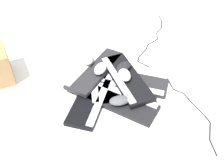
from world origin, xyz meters
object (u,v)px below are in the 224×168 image
object	(u,v)px
keyboard_1	(129,82)
mouse_3	(88,59)
keyboard_0	(118,100)
keyboard_4	(126,78)
keyboard_2	(102,78)
mouse_0	(120,100)
mouse_1	(100,68)
keyboard_5	(95,69)
mouse_2	(125,75)
keyboard_3	(92,97)
mouse_4	(123,66)

from	to	relation	value
keyboard_1	mouse_3	bearing A→B (deg)	-138.94
keyboard_0	keyboard_4	distance (m)	0.16
keyboard_2	mouse_0	bearing A→B (deg)	3.07
keyboard_1	mouse_1	size ratio (longest dim) A/B	4.00
keyboard_2	keyboard_4	size ratio (longest dim) A/B	1.05
keyboard_0	keyboard_1	distance (m)	0.17
keyboard_0	mouse_1	bearing A→B (deg)	-173.90
keyboard_4	keyboard_5	bearing A→B (deg)	-134.28
keyboard_2	mouse_1	xyz separation A→B (m)	(-0.01, -0.01, 0.07)
keyboard_0	mouse_3	xyz separation A→B (m)	(-0.33, -0.07, 0.07)
mouse_2	mouse_3	size ratio (longest dim) A/B	1.00
keyboard_3	keyboard_5	world-z (taller)	keyboard_5
keyboard_0	keyboard_3	xyz separation A→B (m)	(-0.08, -0.12, 0.00)
mouse_3	mouse_4	world-z (taller)	same
keyboard_4	mouse_3	distance (m)	0.27
mouse_1	mouse_2	size ratio (longest dim) A/B	1.00
mouse_0	mouse_1	world-z (taller)	mouse_1
keyboard_3	mouse_3	world-z (taller)	mouse_3
keyboard_2	keyboard_4	distance (m)	0.15
mouse_4	keyboard_2	bearing A→B (deg)	140.97
keyboard_3	mouse_2	world-z (taller)	mouse_2
mouse_0	mouse_1	size ratio (longest dim) A/B	1.00
keyboard_3	mouse_1	distance (m)	0.18
keyboard_0	mouse_2	world-z (taller)	mouse_2
mouse_4	keyboard_1	bearing A→B (deg)	-112.48
keyboard_0	keyboard_4	xyz separation A→B (m)	(-0.12, 0.10, 0.03)
keyboard_5	mouse_2	xyz separation A→B (m)	(0.15, 0.13, 0.04)
keyboard_0	mouse_1	xyz separation A→B (m)	(-0.22, -0.02, 0.07)
keyboard_1	mouse_4	size ratio (longest dim) A/B	4.00
keyboard_0	mouse_1	world-z (taller)	mouse_1
mouse_0	keyboard_4	bearing A→B (deg)	65.70
keyboard_4	mouse_3	xyz separation A→B (m)	(-0.21, -0.17, 0.04)
mouse_1	keyboard_0	bearing A→B (deg)	45.32
keyboard_3	mouse_4	bearing A→B (deg)	115.22
keyboard_2	keyboard_5	bearing A→B (deg)	-155.78
keyboard_4	mouse_4	xyz separation A→B (m)	(-0.06, 0.01, 0.04)
keyboard_1	keyboard_4	distance (m)	0.04
keyboard_5	keyboard_1	bearing A→B (deg)	48.06
keyboard_3	mouse_1	xyz separation A→B (m)	(-0.14, 0.10, 0.07)
keyboard_4	mouse_0	distance (m)	0.19
keyboard_0	mouse_0	distance (m)	0.05
keyboard_4	mouse_4	distance (m)	0.07
keyboard_0	keyboard_2	distance (m)	0.20
keyboard_4	keyboard_5	size ratio (longest dim) A/B	1.03
mouse_2	keyboard_3	bearing A→B (deg)	-71.27
mouse_0	mouse_3	bearing A→B (deg)	108.47
keyboard_0	mouse_4	world-z (taller)	mouse_4
keyboard_1	keyboard_5	distance (m)	0.22
keyboard_0	keyboard_1	bearing A→B (deg)	134.20
keyboard_3	mouse_0	world-z (taller)	mouse_0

